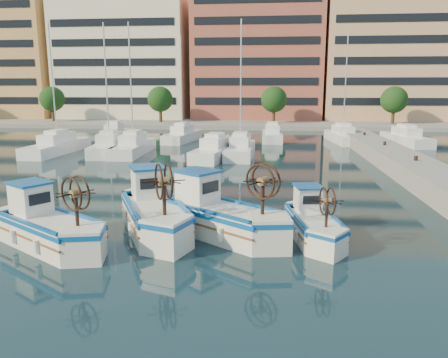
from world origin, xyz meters
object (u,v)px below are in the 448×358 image
at_px(fishing_boat_a, 48,225).
at_px(fishing_boat_d, 313,222).
at_px(fishing_boat_b, 154,210).
at_px(fishing_boat_c, 219,214).

height_order(fishing_boat_a, fishing_boat_d, fishing_boat_a).
xyz_separation_m(fishing_boat_b, fishing_boat_d, (6.50, -0.21, -0.21)).
height_order(fishing_boat_a, fishing_boat_b, fishing_boat_b).
bearing_deg(fishing_boat_c, fishing_boat_b, 121.89).
bearing_deg(fishing_boat_b, fishing_boat_c, -29.90).
distance_m(fishing_boat_a, fishing_boat_c, 6.54).
xyz_separation_m(fishing_boat_c, fishing_boat_d, (3.76, 0.00, -0.21)).
bearing_deg(fishing_boat_b, fishing_boat_d, -27.33).
relative_size(fishing_boat_b, fishing_boat_d, 1.32).
relative_size(fishing_boat_b, fishing_boat_c, 1.03).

